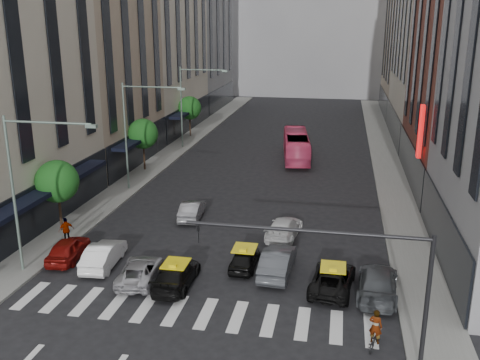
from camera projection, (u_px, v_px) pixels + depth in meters
The scene contains 29 objects.
ground at pixel (186, 329), 25.28m from camera, with size 160.00×160.00×0.00m, color black.
sidewalk_left at pixel (161, 160), 55.57m from camera, with size 3.00×96.00×0.15m, color slate.
sidewalk_right at pixel (389, 171), 51.41m from camera, with size 3.00×96.00×0.15m, color slate.
building_left_b at pixel (95, 42), 51.27m from camera, with size 8.00×16.00×24.00m, color tan.
building_left_d at pixel (196, 14), 85.23m from camera, with size 8.00×18.00×30.00m, color gray.
building_right_b at pixel (474, 33), 43.90m from camera, with size 8.00×18.00×26.00m, color brown.
building_right_d at pixel (417, 21), 79.37m from camera, with size 8.00×18.00×28.00m, color tan.
tree_near at pixel (57, 181), 35.78m from camera, with size 2.88×2.88×4.95m.
tree_mid at pixel (143, 134), 50.84m from camera, with size 2.88×2.88×4.95m.
tree_far at pixel (190, 108), 65.89m from camera, with size 2.88×2.88×4.95m.
streetlamp_near at pixel (27, 175), 29.17m from camera, with size 5.38×0.25×9.00m.
streetlamp_mid at pixel (136, 122), 44.23m from camera, with size 5.38×0.25×9.00m.
streetlamp_far at pixel (189, 97), 59.29m from camera, with size 5.38×0.25×9.00m.
traffic_signal at pixel (358, 265), 21.67m from camera, with size 10.10×0.20×6.00m.
liberty_sign at pixel (421, 131), 40.11m from camera, with size 0.30×0.70×4.00m.
car_red at pixel (68, 249), 32.45m from camera, with size 1.62×4.03×1.37m, color maroon.
car_white_front at pixel (104, 254), 31.59m from camera, with size 1.51×4.33×1.43m, color white.
car_silver at pixel (140, 271), 29.79m from camera, with size 2.01×4.36×1.21m, color #ADACB2.
taxi_left at pixel (176, 275), 29.18m from camera, with size 1.86×4.57×1.33m, color black.
taxi_center at pixel (245, 258), 31.34m from camera, with size 1.45×3.60×1.22m, color black.
car_grey_mid at pixel (277, 261), 30.57m from camera, with size 1.62×4.64×1.53m, color #3E4045.
taxi_right at pixel (333, 278), 28.81m from camera, with size 2.14×4.64×1.29m, color black.
car_grey_curb at pixel (378, 283), 28.16m from camera, with size 2.05×5.04×1.46m, color #45494D.
car_row2_left at pixel (192, 210), 39.23m from camera, with size 1.40×4.01×1.32m, color gray.
car_row2_right at pixel (284, 228), 35.79m from camera, with size 1.87×4.60×1.33m, color silver.
bus at pixel (296, 146), 55.84m from camera, with size 2.42×10.35×2.88m, color #EE4676.
motorcycle at pixel (375, 339), 23.71m from camera, with size 0.56×1.60×0.84m, color black.
rider at pixel (377, 315), 23.36m from camera, with size 0.59×0.39×1.63m, color gray.
pedestrian_far at pixel (66, 230), 34.53m from camera, with size 0.99×0.41×1.69m, color gray.
Camera 1 is at (6.70, -21.33, 13.98)m, focal length 40.00 mm.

